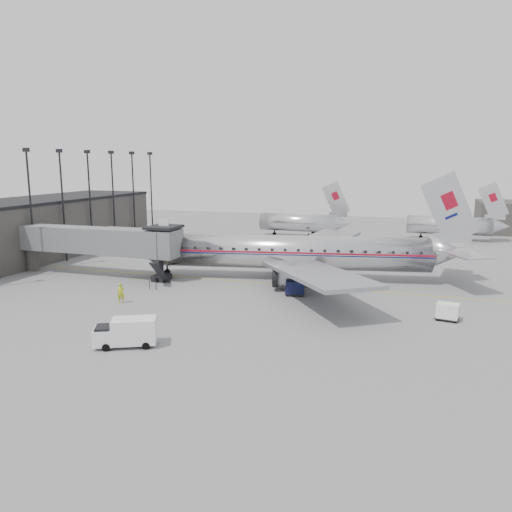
{
  "coord_description": "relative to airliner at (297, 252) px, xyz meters",
  "views": [
    {
      "loc": [
        18.4,
        -46.74,
        13.62
      ],
      "look_at": [
        1.65,
        5.4,
        3.2
      ],
      "focal_mm": 35.0,
      "sensor_mm": 36.0,
      "label": 1
    }
  ],
  "objects": [
    {
      "name": "ground",
      "position": [
        -5.44,
        -9.14,
        -3.18
      ],
      "size": [
        160.0,
        160.0,
        0.0
      ],
      "primitive_type": "plane",
      "color": "slate",
      "rests_on": "ground"
    },
    {
      "name": "terminal",
      "position": [
        -39.44,
        0.86,
        0.82
      ],
      "size": [
        12.0,
        46.0,
        8.0
      ],
      "primitive_type": "cube",
      "color": "#3C3A37",
      "rests_on": "ground"
    },
    {
      "name": "apron_line",
      "position": [
        -2.44,
        -3.14,
        -3.18
      ],
      "size": [
        60.0,
        0.15,
        0.01
      ],
      "primitive_type": "cube",
      "rotation": [
        0.0,
        0.0,
        1.57
      ],
      "color": "gold",
      "rests_on": "ground"
    },
    {
      "name": "jet_bridge",
      "position": [
        -22.11,
        -5.48,
        1.0
      ],
      "size": [
        21.0,
        6.2,
        7.1
      ],
      "color": "#585A5D",
      "rests_on": "ground"
    },
    {
      "name": "floodlight_masts",
      "position": [
        -32.94,
        3.86,
        5.18
      ],
      "size": [
        0.9,
        42.25,
        15.25
      ],
      "color": "black",
      "rests_on": "ground"
    },
    {
      "name": "distant_aircraft_near",
      "position": [
        -7.24,
        32.86,
        -0.45
      ],
      "size": [
        16.39,
        3.2,
        10.26
      ],
      "color": "silver",
      "rests_on": "ground"
    },
    {
      "name": "distant_aircraft_mid",
      "position": [
        18.76,
        36.86,
        -0.45
      ],
      "size": [
        16.39,
        3.2,
        10.26
      ],
      "color": "silver",
      "rests_on": "ground"
    },
    {
      "name": "airliner",
      "position": [
        0.0,
        0.0,
        0.0
      ],
      "size": [
        39.7,
        36.47,
        12.65
      ],
      "rotation": [
        0.0,
        0.0,
        0.18
      ],
      "color": "silver",
      "rests_on": "ground"
    },
    {
      "name": "service_van",
      "position": [
        -7.07,
        -25.17,
        -2.06
      ],
      "size": [
        4.86,
        3.5,
        2.14
      ],
      "rotation": [
        0.0,
        0.0,
        0.44
      ],
      "color": "white",
      "rests_on": "ground"
    },
    {
      "name": "baggage_cart_navy",
      "position": [
        1.52,
        -7.14,
        -2.36
      ],
      "size": [
        2.25,
        1.89,
        1.55
      ],
      "rotation": [
        0.0,
        0.0,
        0.21
      ],
      "color": "black",
      "rests_on": "ground"
    },
    {
      "name": "baggage_cart_white",
      "position": [
        16.09,
        -11.13,
        -2.39
      ],
      "size": [
        2.13,
        1.77,
        1.48
      ],
      "rotation": [
        0.0,
        0.0,
        -0.19
      ],
      "color": "white",
      "rests_on": "ground"
    },
    {
      "name": "ramp_worker",
      "position": [
        -13.97,
        -15.14,
        -2.2
      ],
      "size": [
        0.86,
        0.77,
        1.97
      ],
      "primitive_type": "imported",
      "rotation": [
        0.0,
        0.0,
        0.54
      ],
      "color": "#A7BD16",
      "rests_on": "ground"
    }
  ]
}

